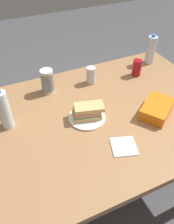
{
  "coord_description": "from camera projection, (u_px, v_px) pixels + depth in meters",
  "views": [
    {
      "loc": [
        -0.52,
        -0.93,
        1.71
      ],
      "look_at": [
        -0.09,
        -0.0,
        0.8
      ],
      "focal_mm": 37.53,
      "sensor_mm": 36.0,
      "label": 1
    }
  ],
  "objects": [
    {
      "name": "sandwich",
      "position": [
        88.0,
        111.0,
        1.37
      ],
      "size": [
        0.2,
        0.13,
        0.08
      ],
      "color": "#DBB26B",
      "rests_on": "paper_plate"
    },
    {
      "name": "ground_plane",
      "position": [
        97.0,
        181.0,
        1.93
      ],
      "size": [
        8.0,
        8.0,
        0.0
      ],
      "primitive_type": "plane",
      "color": "#4C4C51"
    },
    {
      "name": "water_bottle_spare",
      "position": [
        4.0,
        110.0,
        1.27
      ],
      "size": [
        0.07,
        0.07,
        0.25
      ],
      "color": "silver",
      "rests_on": "dining_table"
    },
    {
      "name": "soda_can_silver",
      "position": [
        91.0,
        75.0,
        1.64
      ],
      "size": [
        0.07,
        0.07,
        0.12
      ],
      "primitive_type": "cylinder",
      "color": "silver",
      "rests_on": "dining_table"
    },
    {
      "name": "chip_bag",
      "position": [
        157.0,
        109.0,
        1.41
      ],
      "size": [
        0.27,
        0.25,
        0.07
      ],
      "primitive_type": "cube",
      "rotation": [
        0.0,
        0.0,
        0.6
      ],
      "color": "orange",
      "rests_on": "dining_table"
    },
    {
      "name": "plastic_cup_stack",
      "position": [
        47.0,
        81.0,
        1.55
      ],
      "size": [
        0.08,
        0.08,
        0.17
      ],
      "color": "silver",
      "rests_on": "dining_table"
    },
    {
      "name": "dining_table",
      "position": [
        100.0,
        124.0,
        1.48
      ],
      "size": [
        1.61,
        1.09,
        0.75
      ],
      "color": "#9E7047",
      "rests_on": "ground_plane"
    },
    {
      "name": "soda_can_red",
      "position": [
        137.0,
        68.0,
        1.72
      ],
      "size": [
        0.07,
        0.07,
        0.12
      ],
      "primitive_type": "cylinder",
      "color": "maroon",
      "rests_on": "dining_table"
    },
    {
      "name": "paper_plate",
      "position": [
        87.0,
        118.0,
        1.4
      ],
      "size": [
        0.22,
        0.22,
        0.01
      ],
      "primitive_type": "cylinder",
      "color": "white",
      "rests_on": "dining_table"
    },
    {
      "name": "paper_napkin",
      "position": [
        124.0,
        146.0,
        1.23
      ],
      "size": [
        0.16,
        0.16,
        0.01
      ],
      "primitive_type": "cube",
      "rotation": [
        0.0,
        0.0,
        5.97
      ],
      "color": "white",
      "rests_on": "dining_table"
    },
    {
      "name": "water_bottle_tall",
      "position": [
        151.0,
        50.0,
        1.82
      ],
      "size": [
        0.07,
        0.07,
        0.23
      ],
      "color": "silver",
      "rests_on": "dining_table"
    }
  ]
}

